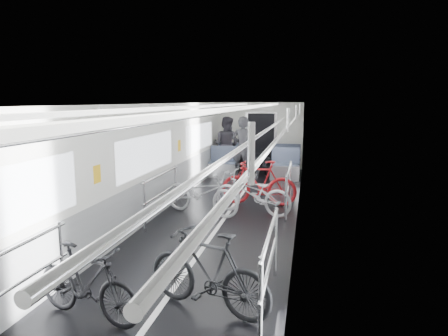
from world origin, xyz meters
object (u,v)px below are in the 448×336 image
object	(u,v)px
bike_aisle	(262,164)
person_standing	(243,148)
bike_left_mid	(87,283)
person_seated	(226,145)
bike_right_far	(259,183)
bike_left_far	(202,192)
bike_right_near	(208,271)
bike_right_mid	(252,193)

from	to	relation	value
bike_aisle	person_standing	bearing A→B (deg)	-166.57
bike_left_mid	person_seated	xyz separation A→B (m)	(-0.36, 9.58, 0.52)
bike_left_mid	bike_right_far	size ratio (longest dim) A/B	0.82
bike_left_far	bike_right_near	size ratio (longest dim) A/B	1.12
bike_right_far	person_seated	xyz separation A→B (m)	(-1.64, 4.16, 0.42)
bike_right_near	person_standing	xyz separation A→B (m)	(-0.89, 8.02, 0.49)
bike_left_mid	bike_right_near	bearing A→B (deg)	-55.57
person_standing	person_seated	world-z (taller)	person_standing
bike_left_mid	bike_right_near	xyz separation A→B (m)	(1.28, 0.47, 0.06)
bike_right_near	person_standing	bearing A→B (deg)	-154.93
bike_left_mid	bike_left_far	distance (m)	4.42
bike_right_near	person_seated	size ratio (longest dim) A/B	0.87
bike_left_far	person_standing	size ratio (longest dim) A/B	0.93
bike_left_far	bike_right_far	distance (m)	1.51
bike_right_far	person_seated	size ratio (longest dim) A/B	0.93
bike_left_far	bike_right_mid	bearing A→B (deg)	-60.14
bike_left_far	bike_right_far	size ratio (longest dim) A/B	1.04
bike_left_mid	bike_right_near	size ratio (longest dim) A/B	0.89
bike_right_mid	bike_aisle	distance (m)	3.86
bike_aisle	person_standing	distance (m)	0.78
person_standing	bike_right_near	bearing A→B (deg)	106.04
bike_right_near	bike_right_far	xyz separation A→B (m)	(-0.01, 4.95, 0.04)
bike_right_far	bike_left_far	bearing A→B (deg)	-47.49
bike_left_mid	bike_right_mid	distance (m)	4.79
bike_left_mid	bike_right_mid	world-z (taller)	bike_right_mid
bike_left_far	person_seated	xyz separation A→B (m)	(-0.51, 5.16, 0.47)
bike_left_mid	bike_left_far	world-z (taller)	bike_left_far
bike_right_mid	bike_right_far	bearing A→B (deg)	-168.88
bike_left_far	bike_aisle	bearing A→B (deg)	6.74
bike_left_mid	bike_aisle	xyz separation A→B (m)	(1.00, 8.48, 0.05)
bike_aisle	bike_right_far	bearing A→B (deg)	-71.39
bike_right_far	bike_right_mid	bearing A→B (deg)	-2.72
bike_left_far	person_seated	world-z (taller)	person_seated
bike_right_mid	person_standing	world-z (taller)	person_standing
bike_left_far	bike_aisle	distance (m)	4.16
bike_left_mid	person_standing	xyz separation A→B (m)	(0.40, 8.48, 0.55)
person_seated	bike_right_near	bearing A→B (deg)	116.32
bike_aisle	person_seated	size ratio (longest dim) A/B	0.97
bike_right_far	person_standing	distance (m)	3.22
bike_right_mid	person_seated	xyz separation A→B (m)	(-1.59, 4.95, 0.49)
bike_left_far	person_standing	world-z (taller)	person_standing
bike_right_far	bike_right_near	bearing A→B (deg)	1.04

